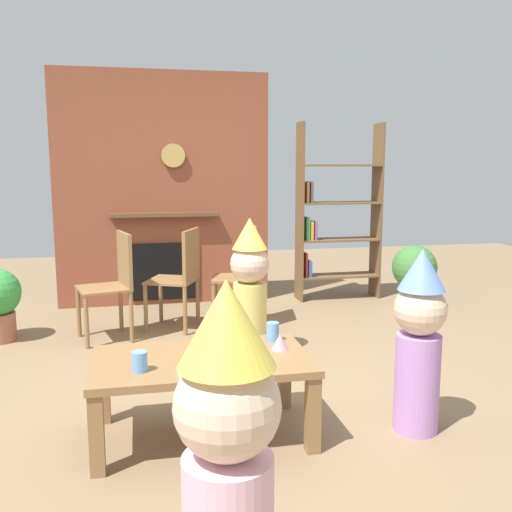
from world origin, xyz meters
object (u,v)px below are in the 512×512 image
Objects in this scene: paper_cup_center at (140,362)px; dining_chair_middle at (182,273)px; paper_plate_rear at (195,372)px; child_by_the_chairs at (250,284)px; child_in_pink at (419,336)px; dining_chair_right at (244,270)px; paper_cup_near_right at (273,332)px; dining_chair_left at (114,279)px; coffee_table at (202,369)px; potted_plant_tall at (414,272)px; birthday_cake_slice at (280,342)px; paper_cup_near_left at (215,356)px; child_with_cone_hat at (228,460)px; bookshelf at (333,219)px; paper_plate_front at (239,351)px.

dining_chair_middle is (0.38, 2.20, 0.02)m from paper_cup_center.
child_by_the_chairs is (0.56, 1.46, 0.11)m from paper_plate_rear.
dining_chair_right is (-0.54, 2.24, -0.03)m from child_in_pink.
paper_cup_near_right is 0.12× the size of dining_chair_left.
paper_plate_rear is at bearing 83.98° from dining_chair_right.
paper_cup_center is at bearing 80.44° from dining_chair_left.
coffee_table is 1.13× the size of child_in_pink.
potted_plant_tall reaches higher than paper_plate_rear.
child_in_pink is at bearing 114.03° from dining_chair_right.
dining_chair_left is at bearing 39.07° from dining_chair_middle.
child_in_pink is at bearing -16.02° from birthday_cake_slice.
paper_cup_near_right is at bearing -133.49° from potted_plant_tall.
dining_chair_middle is at bearing -179.52° from dining_chair_left.
potted_plant_tall is (1.90, 1.05, -0.18)m from child_by_the_chairs.
paper_cup_center is 2.24m from dining_chair_middle.
child_in_pink is at bearing 47.33° from child_by_the_chairs.
dining_chair_right is at bearing 84.79° from birthday_cake_slice.
paper_cup_near_right is at bearing 42.51° from paper_cup_near_left.
child_with_cone_hat is at bearing -78.47° from paper_cup_center.
paper_cup_near_left reaches higher than birthday_cake_slice.
child_by_the_chairs is at bearing -9.52° from child_with_cone_hat.
bookshelf is 2.89× the size of potted_plant_tall.
dining_chair_middle is 2.37m from potted_plant_tall.
paper_plate_front is at bearing 44.67° from paper_plate_rear.
child_by_the_chairs is at bearing 131.78° from dining_chair_left.
bookshelf is 2.53m from dining_chair_left.
child_by_the_chairs is at bearing 86.75° from birthday_cake_slice.
child_by_the_chairs is at bearing 58.93° from paper_cup_center.
paper_plate_front is at bearing -134.49° from potted_plant_tall.
bookshelf is 3.46m from coffee_table.
paper_cup_near_left is 0.25m from paper_plate_front.
child_by_the_chairs is at bearing 86.12° from paper_cup_near_right.
paper_cup_near_left is at bearing 7.24° from child_in_pink.
dining_chair_left is at bearing 102.19° from paper_plate_rear.
dining_chair_right is at bearing -155.52° from dining_chair_middle.
birthday_cake_slice reaches higher than paper_plate_front.
paper_cup_near_right is 0.83m from paper_cup_center.
dining_chair_left is 2.96m from potted_plant_tall.
dining_chair_middle is at bearing 87.16° from paper_plate_rear.
potted_plant_tall is at bearing 48.69° from birthday_cake_slice.
potted_plant_tall is at bearing -31.21° from child_with_cone_hat.
paper_cup_near_left is at bearing -1.50° from paper_cup_center.
child_by_the_chairs is at bearing 68.81° from paper_plate_rear.
paper_plate_front is 2.08m from dining_chair_right.
bookshelf is at bearing 55.73° from paper_cup_center.
child_by_the_chairs is at bearing 67.70° from coffee_table.
child_in_pink is at bearing -101.07° from bookshelf.
dining_chair_right reaches higher than coffee_table.
dining_chair_middle is (0.06, 2.07, 0.13)m from coffee_table.
paper_cup_near_left is 2.13m from dining_chair_left.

